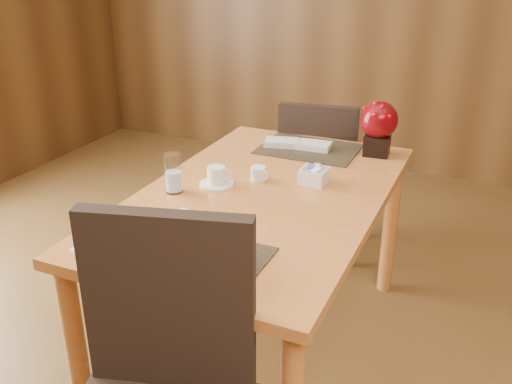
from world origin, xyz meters
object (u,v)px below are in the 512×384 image
at_px(coffee_cup, 216,177).
at_px(far_chair, 319,171).
at_px(dining_table, 262,215).
at_px(sugar_caddy, 314,176).
at_px(creamer_jug, 258,173).
at_px(soup_setting, 184,249).
at_px(bread_plate, 105,249).
at_px(water_glass, 173,173).
at_px(berry_decor, 379,125).

distance_m(coffee_cup, far_chair, 0.94).
height_order(dining_table, sugar_caddy, sugar_caddy).
distance_m(creamer_jug, far_chair, 0.82).
relative_size(soup_setting, far_chair, 0.35).
bearing_deg(sugar_caddy, bread_plate, -118.20).
relative_size(coffee_cup, far_chair, 0.15).
height_order(coffee_cup, far_chair, far_chair).
xyz_separation_m(water_glass, bread_plate, (0.04, -0.49, -0.07)).
height_order(coffee_cup, creamer_jug, coffee_cup).
bearing_deg(creamer_jug, bread_plate, -82.50).
distance_m(berry_decor, far_chair, 0.59).
bearing_deg(creamer_jug, coffee_cup, -114.69).
bearing_deg(bread_plate, dining_table, 65.97).
distance_m(dining_table, coffee_cup, 0.24).
bearing_deg(berry_decor, sugar_caddy, -109.54).
relative_size(creamer_jug, far_chair, 0.09).
bearing_deg(dining_table, far_chair, 93.11).
bearing_deg(berry_decor, water_glass, -130.06).
relative_size(soup_setting, coffee_cup, 2.31).
bearing_deg(far_chair, sugar_caddy, 97.00).
xyz_separation_m(dining_table, bread_plate, (-0.28, -0.62, 0.10)).
distance_m(dining_table, far_chair, 0.90).
height_order(sugar_caddy, bread_plate, sugar_caddy).
height_order(water_glass, bread_plate, water_glass).
bearing_deg(soup_setting, bread_plate, -162.71).
relative_size(creamer_jug, sugar_caddy, 0.77).
distance_m(soup_setting, sugar_caddy, 0.78).
distance_m(soup_setting, coffee_cup, 0.61).
bearing_deg(dining_table, creamer_jug, 120.63).
bearing_deg(dining_table, coffee_cup, -178.68).
xyz_separation_m(dining_table, far_chair, (-0.05, 0.88, -0.14)).
bearing_deg(dining_table, bread_plate, -114.03).
height_order(dining_table, berry_decor, berry_decor).
bearing_deg(soup_setting, water_glass, 135.61).
distance_m(dining_table, berry_decor, 0.72).
xyz_separation_m(coffee_cup, creamer_jug, (0.13, 0.12, -0.01)).
height_order(berry_decor, bread_plate, berry_decor).
bearing_deg(soup_setting, coffee_cup, 119.52).
relative_size(water_glass, berry_decor, 0.63).
relative_size(berry_decor, far_chair, 0.27).
relative_size(bread_plate, far_chair, 0.17).
xyz_separation_m(soup_setting, sugar_caddy, (0.15, 0.76, -0.02)).
xyz_separation_m(water_glass, far_chair, (0.27, 1.01, -0.32)).
xyz_separation_m(soup_setting, water_glass, (-0.32, 0.46, 0.02)).
distance_m(creamer_jug, bread_plate, 0.76).
relative_size(creamer_jug, bread_plate, 0.51).
bearing_deg(soup_setting, far_chair, 102.71).
bearing_deg(far_chair, water_glass, 66.34).
height_order(coffee_cup, berry_decor, berry_decor).
xyz_separation_m(bread_plate, far_chair, (0.23, 1.50, -0.25)).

